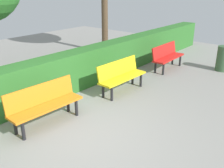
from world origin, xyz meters
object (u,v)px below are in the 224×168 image
bench_red (167,56)px  trash_bin (223,59)px  bench_yellow (121,75)px  bench_orange (44,103)px

bench_red → trash_bin: bearing=123.4°
trash_bin → bench_yellow: bearing=-22.9°
bench_red → trash_bin: bench_red is taller
bench_red → bench_orange: bearing=-2.5°
bench_orange → bench_red: bearing=-179.3°
bench_red → bench_yellow: bearing=-0.7°
bench_red → trash_bin: (-1.07, 1.57, -0.06)m
bench_yellow → trash_bin: bearing=158.4°
bench_red → trash_bin: 1.90m
bench_red → bench_orange: same height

